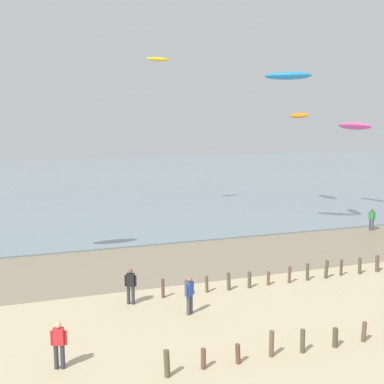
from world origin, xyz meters
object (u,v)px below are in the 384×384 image
object	(u,v)px
kite_aloft_1	(288,76)
kite_aloft_8	(299,115)
person_by_waterline	(372,219)
kite_aloft_4	(355,126)
person_mid_beach	(190,294)
person_left_flank	(131,285)
person_far_down_beach	(59,344)
kite_aloft_3	(158,59)

from	to	relation	value
kite_aloft_1	kite_aloft_8	distance (m)	11.75
person_by_waterline	kite_aloft_4	world-z (taller)	kite_aloft_4
person_mid_beach	person_by_waterline	xyz separation A→B (m)	(18.38, 10.66, 0.00)
person_left_flank	kite_aloft_8	bearing A→B (deg)	43.44
person_mid_beach	kite_aloft_8	world-z (taller)	kite_aloft_8
person_mid_beach	person_far_down_beach	xyz separation A→B (m)	(-5.75, -2.98, 0.00)
person_mid_beach	person_by_waterline	bearing A→B (deg)	30.11
kite_aloft_3	kite_aloft_4	bearing A→B (deg)	-24.95
person_by_waterline	kite_aloft_8	world-z (taller)	kite_aloft_8
kite_aloft_1	kite_aloft_3	xyz separation A→B (m)	(-6.45, 11.62, 2.19)
person_left_flank	kite_aloft_4	world-z (taller)	kite_aloft_4
person_by_waterline	kite_aloft_8	xyz separation A→B (m)	(-0.41, 10.45, 7.90)
person_far_down_beach	kite_aloft_4	distance (m)	35.76
kite_aloft_1	kite_aloft_3	size ratio (longest dim) A/B	1.46
person_far_down_beach	kite_aloft_8	bearing A→B (deg)	45.45
person_mid_beach	person_far_down_beach	bearing A→B (deg)	-152.63
person_by_waterline	kite_aloft_1	xyz separation A→B (m)	(-7.03, 1.15, 10.64)
person_far_down_beach	kite_aloft_3	xyz separation A→B (m)	(10.64, 26.41, 12.83)
person_far_down_beach	kite_aloft_4	xyz separation A→B (m)	(27.92, 21.25, 6.92)
person_left_flank	kite_aloft_8	distance (m)	28.92
kite_aloft_1	kite_aloft_8	xyz separation A→B (m)	(6.62, 9.31, -2.74)
kite_aloft_1	kite_aloft_8	bearing A→B (deg)	89.48
person_mid_beach	kite_aloft_3	world-z (taller)	kite_aloft_3
kite_aloft_4	kite_aloft_1	bearing A→B (deg)	-75.81
person_left_flank	person_far_down_beach	world-z (taller)	same
person_far_down_beach	kite_aloft_4	bearing A→B (deg)	37.27
kite_aloft_1	kite_aloft_4	distance (m)	13.15
kite_aloft_1	person_left_flank	bearing A→B (deg)	-109.21
person_left_flank	kite_aloft_8	world-z (taller)	kite_aloft_8
person_left_flank	kite_aloft_3	size ratio (longest dim) A/B	0.75
kite_aloft_1	kite_aloft_8	world-z (taller)	kite_aloft_1
person_mid_beach	kite_aloft_8	bearing A→B (deg)	49.60
kite_aloft_4	person_mid_beach	bearing A→B (deg)	-67.16
person_mid_beach	kite_aloft_4	distance (m)	29.55
person_left_flank	kite_aloft_1	size ratio (longest dim) A/B	0.51
person_left_flank	person_far_down_beach	xyz separation A→B (m)	(-3.52, -4.96, 0.00)
person_by_waterline	person_left_flank	xyz separation A→B (m)	(-20.61, -8.68, 0.00)
kite_aloft_3	kite_aloft_8	world-z (taller)	kite_aloft_3
kite_aloft_3	kite_aloft_8	xyz separation A→B (m)	(13.08, -2.32, -4.92)
kite_aloft_4	person_by_waterline	bearing A→B (deg)	-43.15
person_by_waterline	kite_aloft_4	bearing A→B (deg)	63.49
person_by_waterline	kite_aloft_1	world-z (taller)	kite_aloft_1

